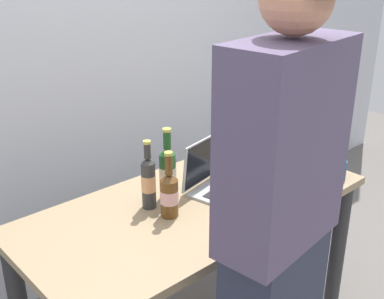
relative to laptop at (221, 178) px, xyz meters
The scene contains 8 objects.
desk 0.25m from the laptop, behind, with size 1.55×0.74×0.77m.
laptop is the anchor object (origin of this frame).
beer_bottle_brown 0.37m from the laptop, 167.58° to the left, with size 0.06×0.06×0.30m.
beer_bottle_green 0.27m from the laptop, 162.26° to the left, with size 0.07×0.07×0.33m.
beer_bottle_dark 0.34m from the laptop, behind, with size 0.08×0.08×0.28m.
person_figure 0.71m from the laptop, 121.00° to the right, with size 0.45×0.30×1.80m.
coffee_mug 0.58m from the laptop, 31.50° to the right, with size 0.11×0.08×0.09m.
back_wall 0.98m from the laptop, 101.86° to the left, with size 6.00×0.10×2.60m, color silver.
Camera 1 is at (-1.25, -1.37, 1.78)m, focal length 45.21 mm.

